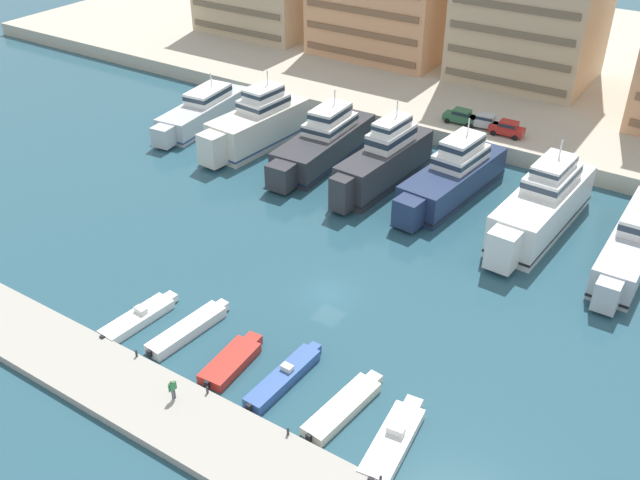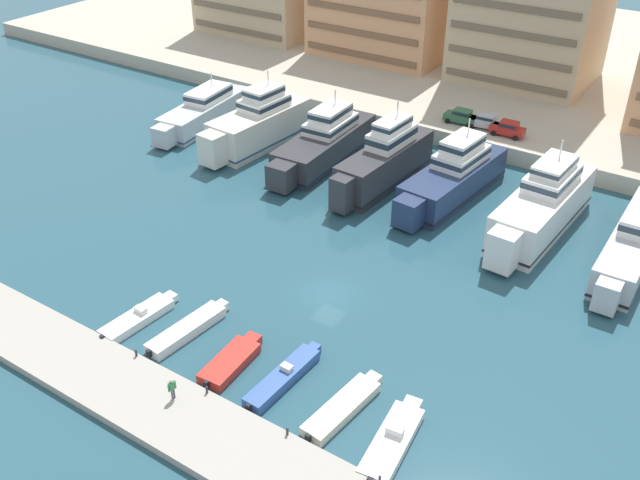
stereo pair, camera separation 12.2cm
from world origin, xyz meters
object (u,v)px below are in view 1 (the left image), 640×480
at_px(yacht_white_center_right, 542,206).
at_px(motorboat_white_left, 188,329).
at_px(motorboat_white_far_left, 139,317).
at_px(pedestrian_near_edge, 173,388).
at_px(yacht_ivory_left, 257,125).
at_px(yacht_charcoal_mid_left, 324,142).
at_px(yacht_silver_far_left, 203,111).
at_px(motorboat_blue_center_left, 284,377).
at_px(yacht_silver_mid_right, 634,241).
at_px(car_silver_left, 485,121).
at_px(motorboat_red_mid_left, 232,361).
at_px(car_red_mid_left, 507,128).
at_px(motorboat_cream_center, 344,407).
at_px(car_green_far_left, 461,116).
at_px(motorboat_white_center_right, 394,440).
at_px(yacht_charcoal_center_left, 384,161).
at_px(yacht_navy_center, 453,177).

bearing_deg(yacht_white_center_right, motorboat_white_left, -120.46).
bearing_deg(motorboat_white_far_left, pedestrian_near_edge, -30.95).
height_order(yacht_ivory_left, yacht_charcoal_mid_left, yacht_ivory_left).
relative_size(yacht_silver_far_left, motorboat_blue_center_left, 2.17).
height_order(yacht_silver_mid_right, car_silver_left, yacht_silver_mid_right).
height_order(yacht_charcoal_mid_left, motorboat_red_mid_left, yacht_charcoal_mid_left).
bearing_deg(motorboat_blue_center_left, car_red_mid_left, 91.00).
height_order(motorboat_cream_center, car_silver_left, car_silver_left).
bearing_deg(car_green_far_left, motorboat_white_center_right, -70.91).
bearing_deg(motorboat_cream_center, car_red_mid_left, 97.37).
bearing_deg(pedestrian_near_edge, motorboat_blue_center_left, 50.83).
xyz_separation_m(yacht_charcoal_center_left, motorboat_white_center_right, (18.73, -32.32, -2.38)).
xyz_separation_m(yacht_navy_center, motorboat_cream_center, (6.82, -33.19, -1.96)).
height_order(yacht_ivory_left, yacht_charcoal_center_left, yacht_charcoal_center_left).
bearing_deg(motorboat_cream_center, car_silver_left, 100.92).
bearing_deg(motorboat_white_center_right, yacht_ivory_left, 138.13).
xyz_separation_m(yacht_silver_mid_right, car_silver_left, (-21.50, 16.32, 1.11)).
bearing_deg(yacht_silver_mid_right, motorboat_blue_center_left, -119.40).
bearing_deg(yacht_charcoal_center_left, yacht_ivory_left, 178.47).
bearing_deg(motorboat_white_far_left, motorboat_white_center_right, -0.05).
xyz_separation_m(yacht_silver_far_left, yacht_white_center_right, (45.48, -1.85, 0.96)).
xyz_separation_m(yacht_charcoal_center_left, motorboat_cream_center, (14.31, -31.57, -2.41)).
relative_size(yacht_ivory_left, motorboat_red_mid_left, 2.59).
distance_m(motorboat_white_far_left, motorboat_blue_center_left, 14.19).
relative_size(yacht_ivory_left, yacht_silver_mid_right, 0.84).
bearing_deg(yacht_charcoal_center_left, yacht_charcoal_mid_left, 170.35).
height_order(yacht_charcoal_center_left, motorboat_white_left, yacht_charcoal_center_left).
xyz_separation_m(yacht_charcoal_center_left, yacht_silver_mid_right, (26.62, -0.24, -0.86)).
bearing_deg(car_red_mid_left, yacht_silver_mid_right, -40.54).
bearing_deg(yacht_charcoal_mid_left, motorboat_white_center_right, -50.82).
bearing_deg(car_red_mid_left, yacht_navy_center, -93.02).
bearing_deg(yacht_navy_center, motorboat_white_far_left, -110.40).
height_order(yacht_charcoal_mid_left, yacht_navy_center, yacht_navy_center).
distance_m(yacht_silver_mid_right, motorboat_white_center_right, 33.07).
xyz_separation_m(yacht_charcoal_mid_left, yacht_charcoal_center_left, (8.83, -1.50, 0.56)).
height_order(car_red_mid_left, pedestrian_near_edge, car_red_mid_left).
bearing_deg(yacht_silver_far_left, yacht_charcoal_mid_left, -1.02).
xyz_separation_m(motorboat_white_left, car_red_mid_left, (8.90, 46.69, 2.60)).
xyz_separation_m(motorboat_white_far_left, motorboat_white_center_right, (23.85, -0.02, 0.01)).
xyz_separation_m(yacht_ivory_left, pedestrian_near_edge, (21.78, -38.20, -0.99)).
bearing_deg(motorboat_white_center_right, car_silver_left, 105.71).
relative_size(yacht_navy_center, car_silver_left, 4.43).
bearing_deg(motorboat_cream_center, yacht_ivory_left, 135.11).
relative_size(yacht_ivory_left, pedestrian_near_edge, 9.74).
relative_size(yacht_charcoal_center_left, yacht_silver_mid_right, 0.85).
height_order(yacht_charcoal_mid_left, yacht_white_center_right, yacht_white_center_right).
bearing_deg(car_silver_left, motorboat_cream_center, -79.08).
height_order(motorboat_white_far_left, car_red_mid_left, car_red_mid_left).
height_order(motorboat_white_center_right, car_silver_left, car_silver_left).
distance_m(yacht_silver_mid_right, motorboat_red_mid_left, 38.83).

